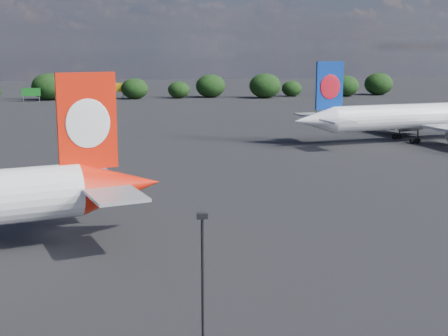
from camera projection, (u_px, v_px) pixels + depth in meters
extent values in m
plane|color=black|center=(66.00, 164.00, 96.68)|extent=(500.00, 500.00, 0.00)
cone|color=red|center=(121.00, 185.00, 59.31)|extent=(8.86, 6.76, 4.92)
cube|color=red|center=(87.00, 121.00, 56.86)|extent=(5.36, 1.85, 8.85)
ellipsoid|color=white|center=(88.00, 123.00, 56.64)|extent=(4.04, 1.24, 4.52)
ellipsoid|color=white|center=(86.00, 123.00, 57.16)|extent=(4.04, 1.24, 4.52)
cube|color=#A4A7AC|center=(116.00, 195.00, 53.61)|extent=(5.78, 6.83, 0.30)
cube|color=#A4A7AC|center=(87.00, 173.00, 63.21)|extent=(5.78, 6.83, 0.30)
cylinder|color=white|center=(418.00, 116.00, 119.39)|extent=(36.87, 9.96, 4.81)
cone|color=white|center=(314.00, 120.00, 112.41)|extent=(8.30, 5.86, 4.81)
cube|color=navy|center=(330.00, 86.00, 112.14)|extent=(5.31, 1.23, 8.66)
ellipsoid|color=red|center=(330.00, 87.00, 111.90)|extent=(4.03, 0.77, 4.43)
ellipsoid|color=red|center=(329.00, 87.00, 112.44)|extent=(4.03, 0.77, 4.43)
cube|color=#A4A7AC|center=(338.00, 121.00, 108.02)|extent=(5.11, 6.33, 0.29)
cube|color=#A4A7AC|center=(311.00, 115.00, 117.86)|extent=(5.11, 6.33, 0.29)
cube|color=#A4A7AC|center=(389.00, 117.00, 131.91)|extent=(8.93, 19.93, 0.53)
cylinder|color=#A4A7AC|center=(410.00, 125.00, 128.29)|extent=(5.13, 3.26, 2.60)
cube|color=#A4A7AC|center=(410.00, 122.00, 128.16)|extent=(2.14, 0.59, 1.15)
cylinder|color=black|center=(418.00, 136.00, 116.74)|extent=(0.30, 0.30, 2.41)
cylinder|color=black|center=(417.00, 141.00, 116.92)|extent=(1.11, 0.58, 1.06)
cylinder|color=black|center=(413.00, 141.00, 116.59)|extent=(1.11, 0.58, 1.06)
cylinder|color=black|center=(400.00, 132.00, 122.11)|extent=(0.30, 0.30, 2.41)
cylinder|color=black|center=(399.00, 137.00, 122.28)|extent=(1.11, 0.58, 1.06)
cylinder|color=black|center=(395.00, 137.00, 121.95)|extent=(1.11, 0.58, 1.06)
cylinder|color=black|center=(203.00, 303.00, 32.99)|extent=(0.16, 0.16, 9.18)
cube|color=black|center=(202.00, 216.00, 32.08)|extent=(0.55, 0.30, 0.28)
cube|color=#14661C|center=(31.00, 92.00, 204.74)|extent=(6.00, 0.30, 2.60)
cylinder|color=gray|center=(24.00, 99.00, 204.72)|extent=(0.20, 0.20, 2.00)
cylinder|color=gray|center=(39.00, 99.00, 205.62)|extent=(0.20, 0.20, 2.00)
cube|color=gold|center=(123.00, 87.00, 215.78)|extent=(5.00, 0.30, 3.00)
cylinder|color=gray|center=(123.00, 95.00, 216.31)|extent=(0.30, 0.30, 2.50)
ellipsoid|color=black|center=(49.00, 87.00, 211.14)|extent=(11.74, 9.93, 9.03)
ellipsoid|color=black|center=(85.00, 91.00, 214.54)|extent=(7.17, 6.06, 5.51)
ellipsoid|color=black|center=(135.00, 89.00, 215.39)|extent=(9.33, 7.90, 7.18)
ellipsoid|color=black|center=(179.00, 90.00, 219.02)|extent=(7.73, 6.54, 5.95)
ellipsoid|color=black|center=(211.00, 86.00, 222.09)|extent=(10.65, 9.01, 8.19)
ellipsoid|color=black|center=(265.00, 86.00, 219.22)|extent=(11.27, 9.53, 8.67)
ellipsoid|color=black|center=(292.00, 89.00, 226.73)|extent=(7.41, 6.27, 5.70)
ellipsoid|color=black|center=(345.00, 86.00, 226.36)|extent=(9.90, 8.37, 7.61)
ellipsoid|color=black|center=(379.00, 84.00, 233.59)|extent=(10.77, 9.11, 8.29)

